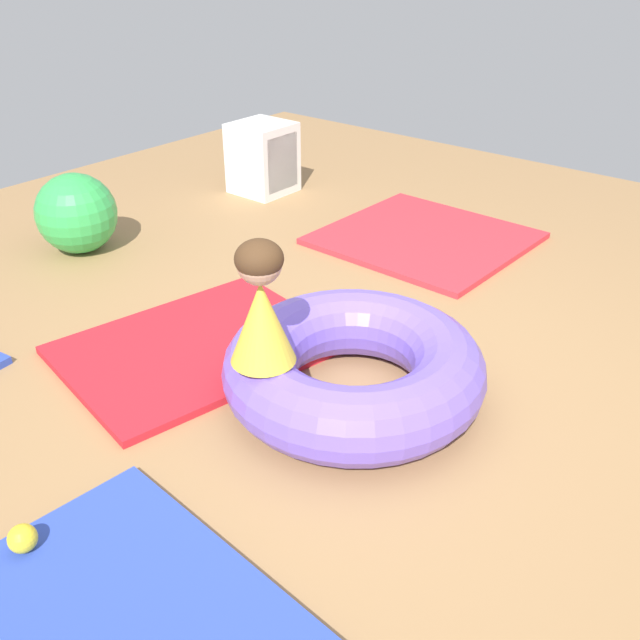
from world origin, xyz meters
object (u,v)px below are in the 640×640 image
child_in_yellow (261,304)px  storage_cube (265,158)px  play_ball_pink (262,314)px  play_ball_yellow (23,538)px  inflatable_cushion (354,368)px  exercise_ball_large (76,213)px

child_in_yellow → storage_cube: size_ratio=0.98×
play_ball_pink → play_ball_yellow: 1.78m
inflatable_cushion → child_in_yellow: (-0.40, 0.18, 0.43)m
exercise_ball_large → storage_cube: (1.67, -0.15, 0.01)m
inflatable_cushion → play_ball_yellow: 1.53m
play_ball_yellow → exercise_ball_large: (1.72, 2.16, 0.18)m
play_ball_pink → play_ball_yellow: play_ball_yellow is taller
play_ball_yellow → exercise_ball_large: exercise_ball_large is taller
play_ball_yellow → child_in_yellow: bearing=-6.5°
inflatable_cushion → storage_cube: (1.89, 2.32, 0.11)m
storage_cube → exercise_ball_large: bearing=175.0°
child_in_yellow → play_ball_yellow: 1.22m
inflatable_cushion → child_in_yellow: 0.62m
child_in_yellow → play_ball_yellow: child_in_yellow is taller
play_ball_yellow → storage_cube: storage_cube is taller
play_ball_yellow → exercise_ball_large: size_ratio=0.19×
play_ball_pink → exercise_ball_large: (0.00, 1.69, 0.18)m
child_in_yellow → play_ball_pink: child_in_yellow is taller
play_ball_pink → storage_cube: (1.68, 1.54, 0.19)m
play_ball_yellow → inflatable_cushion: bearing=-11.7°
inflatable_cushion → play_ball_yellow: bearing=168.3°
play_ball_pink → storage_cube: 2.29m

